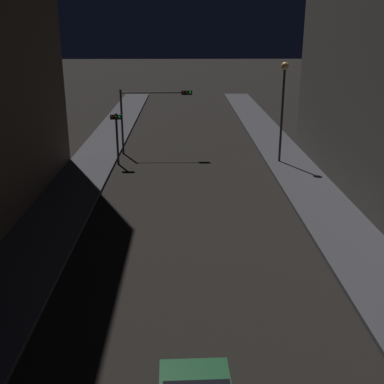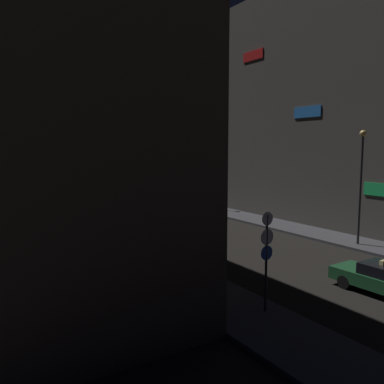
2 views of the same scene
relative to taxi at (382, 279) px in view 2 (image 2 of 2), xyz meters
The scene contains 10 objects.
sidewalk_left 26.74m from the taxi, 104.86° to the left, with size 3.33×70.61×0.18m, color #424247.
sidewalk_right 26.85m from the taxi, 74.26° to the left, with size 3.33×70.61×0.18m, color #424247.
building_facade_left 21.44m from the taxi, 136.43° to the left, with size 10.38×25.00×21.80m.
building_facade_right 20.32m from the taxi, 45.19° to the left, with size 7.33×34.65×20.96m.
taxi is the anchor object (origin of this frame).
traffic_light_overhead 27.95m from the taxi, 95.69° to the left, with size 5.40×0.41×4.91m.
traffic_light_left_kerb 25.19m from the taxi, 101.34° to the left, with size 0.80×0.42×3.65m.
sign_pole_left 6.45m from the taxi, 168.94° to the left, with size 0.63×0.10×4.02m.
street_lamp_near_block 10.02m from the taxi, 41.38° to the left, with size 0.44×0.44×7.67m.
street_lamp_far_block 25.91m from the taxi, 75.11° to the left, with size 0.53×0.53×6.89m.
Camera 2 is at (-16.70, -2.44, 6.67)m, focal length 36.30 mm.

